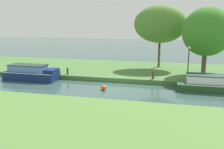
# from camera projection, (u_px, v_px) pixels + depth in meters

# --- Properties ---
(ground_plane) EXTENTS (120.00, 120.00, 0.00)m
(ground_plane) POSITION_uv_depth(u_px,v_px,m) (114.00, 89.00, 19.97)
(ground_plane) COLOR #344F4A
(riverbank_far) EXTENTS (72.00, 10.00, 0.40)m
(riverbank_far) POSITION_uv_depth(u_px,v_px,m) (129.00, 70.00, 26.58)
(riverbank_far) COLOR #487239
(riverbank_far) RESTS_ON ground_plane
(riverbank_near) EXTENTS (72.00, 10.00, 0.40)m
(riverbank_near) POSITION_uv_depth(u_px,v_px,m) (69.00, 134.00, 11.38)
(riverbank_near) COLOR #527E38
(riverbank_near) RESTS_ON ground_plane
(navy_barge) EXTENTS (5.04, 1.87, 1.44)m
(navy_barge) POSITION_uv_depth(u_px,v_px,m) (31.00, 73.00, 22.90)
(navy_barge) COLOR navy
(navy_barge) RESTS_ON ground_plane
(forest_narrowboat) EXTENTS (4.71, 1.91, 1.28)m
(forest_narrowboat) POSITION_uv_depth(u_px,v_px,m) (209.00, 84.00, 19.28)
(forest_narrowboat) COLOR #224B24
(forest_narrowboat) RESTS_ON ground_plane
(willow_tree_left) EXTENTS (5.55, 3.25, 6.71)m
(willow_tree_left) POSITION_uv_depth(u_px,v_px,m) (160.00, 24.00, 26.00)
(willow_tree_left) COLOR brown
(willow_tree_left) RESTS_ON riverbank_far
(willow_tree_centre) EXTENTS (4.50, 3.72, 6.31)m
(willow_tree_centre) POSITION_uv_depth(u_px,v_px,m) (207.00, 32.00, 22.56)
(willow_tree_centre) COLOR brown
(willow_tree_centre) RESTS_ON riverbank_far
(lamp_post) EXTENTS (0.24, 0.24, 2.82)m
(lamp_post) POSITION_uv_depth(u_px,v_px,m) (189.00, 58.00, 21.80)
(lamp_post) COLOR #333338
(lamp_post) RESTS_ON riverbank_far
(mooring_post_near) EXTENTS (0.17, 0.17, 0.64)m
(mooring_post_near) POSITION_uv_depth(u_px,v_px,m) (68.00, 71.00, 23.38)
(mooring_post_near) COLOR #523820
(mooring_post_near) RESTS_ON riverbank_far
(mooring_post_far) EXTENTS (0.20, 0.20, 0.72)m
(mooring_post_far) POSITION_uv_depth(u_px,v_px,m) (153.00, 75.00, 21.49)
(mooring_post_far) COLOR #4F392A
(mooring_post_far) RESTS_ON riverbank_far
(channel_buoy) EXTENTS (0.44, 0.44, 0.44)m
(channel_buoy) POSITION_uv_depth(u_px,v_px,m) (104.00, 87.00, 19.46)
(channel_buoy) COLOR #E55919
(channel_buoy) RESTS_ON ground_plane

